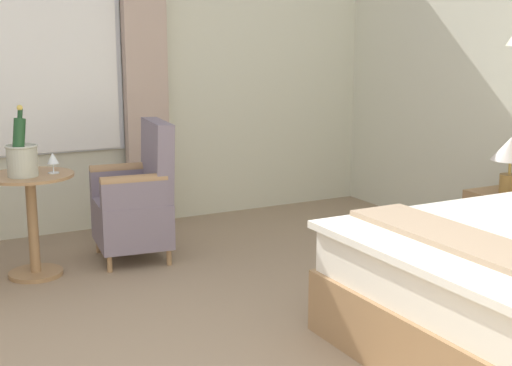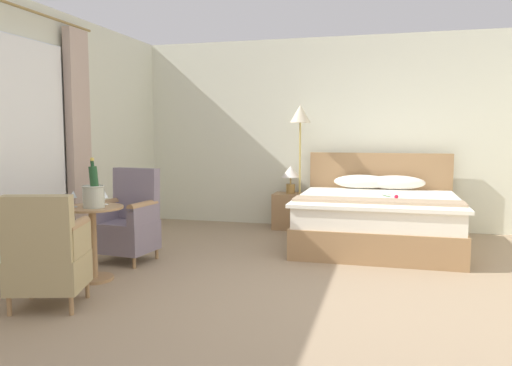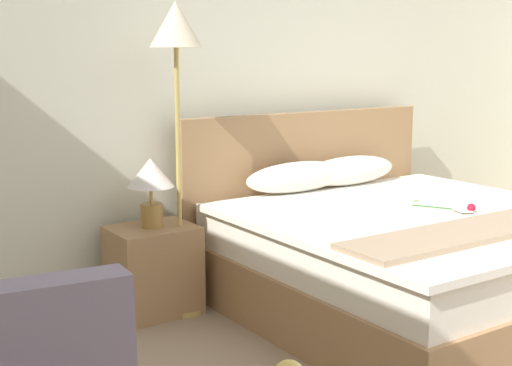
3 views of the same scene
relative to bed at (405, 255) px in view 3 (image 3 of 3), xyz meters
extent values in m
cube|color=silver|center=(-0.31, 1.16, 1.05)|extent=(6.62, 0.12, 2.79)
cube|color=#A1794F|center=(0.00, -0.07, -0.17)|extent=(1.87, 1.96, 0.35)
cube|color=white|center=(0.00, -0.07, 0.12)|extent=(1.81, 1.90, 0.24)
cube|color=white|center=(0.00, -0.13, 0.26)|extent=(1.90, 1.84, 0.04)
cube|color=tan|center=(0.00, -0.60, 0.30)|extent=(1.87, 0.35, 0.03)
cube|color=#A1794F|center=(0.00, 0.95, 0.39)|extent=(1.96, 0.08, 0.77)
ellipsoid|color=white|center=(-0.22, 0.75, 0.38)|extent=(0.78, 0.24, 0.21)
ellipsoid|color=white|center=(0.22, 0.75, 0.38)|extent=(0.79, 0.25, 0.21)
cylinder|color=#2D6628|center=(0.14, -0.14, 0.29)|extent=(0.17, 0.30, 0.01)
sphere|color=red|center=(0.22, -0.29, 0.31)|extent=(0.05, 0.05, 0.05)
ellipsoid|color=#33702D|center=(0.14, 0.06, 0.30)|extent=(0.05, 0.04, 0.01)
cube|color=white|center=(0.18, -0.26, 0.29)|extent=(0.11, 0.13, 0.00)
cube|color=#A1794F|center=(-1.25, 0.79, -0.08)|extent=(0.48, 0.38, 0.52)
sphere|color=tan|center=(-0.99, 0.79, 0.03)|extent=(0.02, 0.02, 0.02)
cylinder|color=olive|center=(-1.25, 0.79, 0.25)|extent=(0.13, 0.13, 0.14)
cylinder|color=tan|center=(-1.25, 0.79, 0.37)|extent=(0.02, 0.02, 0.10)
cone|color=silver|center=(-1.25, 0.79, 0.50)|extent=(0.27, 0.27, 0.17)
cylinder|color=tan|center=(-1.10, 0.73, -0.33)|extent=(0.28, 0.28, 0.03)
cylinder|color=tan|center=(-1.10, 0.73, 0.44)|extent=(0.03, 0.03, 1.51)
cone|color=beige|center=(-1.10, 0.73, 1.33)|extent=(0.30, 0.30, 0.25)
camera|label=1|loc=(2.23, -3.05, 1.27)|focal=50.00mm
camera|label=2|loc=(0.10, -6.30, 1.05)|focal=35.00mm
camera|label=3|loc=(-2.98, -2.86, 1.18)|focal=50.00mm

